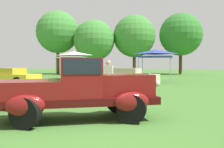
# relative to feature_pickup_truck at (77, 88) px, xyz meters

# --- Properties ---
(ground_plane) EXTENTS (120.00, 120.00, 0.00)m
(ground_plane) POSITION_rel_feature_pickup_truck_xyz_m (0.37, -0.51, -0.87)
(ground_plane) COLOR #42752D
(feature_pickup_truck) EXTENTS (4.54, 3.25, 1.70)m
(feature_pickup_truck) POSITION_rel_feature_pickup_truck_xyz_m (0.00, 0.00, 0.00)
(feature_pickup_truck) COLOR #400B0B
(feature_pickup_truck) RESTS_ON ground_plane
(show_car_yellow) EXTENTS (4.14, 2.16, 1.22)m
(show_car_yellow) POSITION_rel_feature_pickup_truck_xyz_m (-8.90, 9.24, -0.27)
(show_car_yellow) COLOR yellow
(show_car_yellow) RESTS_ON ground_plane
(show_car_cream) EXTENTS (4.29, 2.38, 1.22)m
(show_car_cream) POSITION_rel_feature_pickup_truck_xyz_m (-0.63, 10.92, -0.27)
(show_car_cream) COLOR beige
(show_car_cream) RESTS_ON ground_plane
(spectator_by_row) EXTENTS (0.42, 0.28, 1.69)m
(spectator_by_row) POSITION_rel_feature_pickup_truck_xyz_m (-0.28, 4.23, 0.05)
(spectator_by_row) COLOR #283351
(spectator_by_row) RESTS_ON ground_plane
(canopy_tent_left_field) EXTENTS (2.84, 2.84, 2.71)m
(canopy_tent_left_field) POSITION_rel_feature_pickup_truck_xyz_m (-6.99, 16.17, 1.56)
(canopy_tent_left_field) COLOR #B7B7BC
(canopy_tent_left_field) RESTS_ON ground_plane
(canopy_tent_center_field) EXTENTS (2.75, 2.75, 2.71)m
(canopy_tent_center_field) POSITION_rel_feature_pickup_truck_xyz_m (0.95, 14.56, 1.55)
(canopy_tent_center_field) COLOR #B7B7BC
(canopy_tent_center_field) RESTS_ON ground_plane
(treeline_far_left) EXTENTS (6.03, 6.03, 9.05)m
(treeline_far_left) POSITION_rel_feature_pickup_truck_xyz_m (-13.81, 26.31, 5.15)
(treeline_far_left) COLOR brown
(treeline_far_left) RESTS_ON ground_plane
(treeline_mid_left) EXTENTS (5.59, 5.59, 7.51)m
(treeline_mid_left) POSITION_rel_feature_pickup_truck_xyz_m (-8.27, 26.09, 3.84)
(treeline_mid_left) COLOR brown
(treeline_mid_left) RESTS_ON ground_plane
(treeline_center) EXTENTS (5.88, 5.88, 8.28)m
(treeline_center) POSITION_rel_feature_pickup_truck_xyz_m (-3.07, 28.22, 4.46)
(treeline_center) COLOR brown
(treeline_center) RESTS_ON ground_plane
(treeline_mid_right) EXTENTS (5.97, 5.97, 8.60)m
(treeline_mid_right) POSITION_rel_feature_pickup_truck_xyz_m (3.21, 30.04, 4.73)
(treeline_mid_right) COLOR #47331E
(treeline_mid_right) RESTS_ON ground_plane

